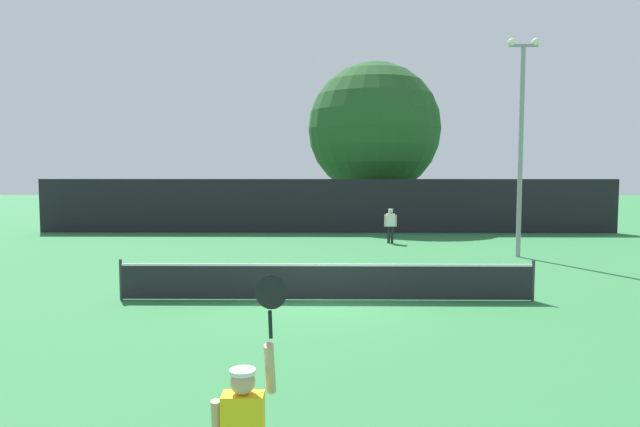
# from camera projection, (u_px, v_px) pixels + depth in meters

# --- Properties ---
(ground_plane) EXTENTS (120.00, 120.00, 0.00)m
(ground_plane) POSITION_uv_depth(u_px,v_px,m) (326.00, 300.00, 15.17)
(ground_plane) COLOR #2D723D
(tennis_net) EXTENTS (10.85, 0.08, 1.07)m
(tennis_net) POSITION_uv_depth(u_px,v_px,m) (326.00, 281.00, 15.13)
(tennis_net) COLOR #232328
(tennis_net) RESTS_ON ground
(perimeter_fence) EXTENTS (30.94, 0.12, 2.88)m
(perimeter_fence) POSITION_uv_depth(u_px,v_px,m) (327.00, 206.00, 30.99)
(perimeter_fence) COLOR black
(perimeter_fence) RESTS_ON ground
(player_receiving) EXTENTS (0.57, 0.23, 1.58)m
(player_receiving) POSITION_uv_depth(u_px,v_px,m) (390.00, 222.00, 26.67)
(player_receiving) COLOR white
(player_receiving) RESTS_ON ground
(tennis_ball) EXTENTS (0.07, 0.07, 0.07)m
(tennis_ball) POSITION_uv_depth(u_px,v_px,m) (224.00, 285.00, 16.97)
(tennis_ball) COLOR #CCE033
(tennis_ball) RESTS_ON ground
(light_pole) EXTENTS (1.18, 0.28, 8.36)m
(light_pole) POSITION_uv_depth(u_px,v_px,m) (521.00, 134.00, 22.24)
(light_pole) COLOR gray
(light_pole) RESTS_ON ground
(large_tree) EXTENTS (8.13, 8.13, 9.94)m
(large_tree) POSITION_uv_depth(u_px,v_px,m) (374.00, 129.00, 35.74)
(large_tree) COLOR brown
(large_tree) RESTS_ON ground
(parked_car_near) EXTENTS (2.08, 4.28, 1.69)m
(parked_car_near) POSITION_uv_depth(u_px,v_px,m) (194.00, 211.00, 36.08)
(parked_car_near) COLOR red
(parked_car_near) RESTS_ON ground
(parked_car_mid) EXTENTS (2.47, 4.43, 1.69)m
(parked_car_mid) POSITION_uv_depth(u_px,v_px,m) (356.00, 210.00, 37.04)
(parked_car_mid) COLOR red
(parked_car_mid) RESTS_ON ground
(parked_car_far) EXTENTS (2.36, 4.39, 1.69)m
(parked_car_far) POSITION_uv_depth(u_px,v_px,m) (423.00, 207.00, 39.83)
(parked_car_far) COLOR black
(parked_car_far) RESTS_ON ground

